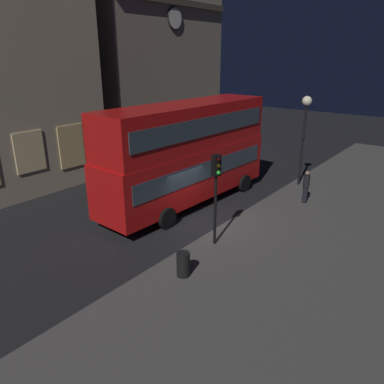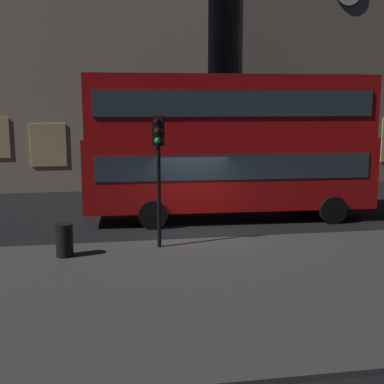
% 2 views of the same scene
% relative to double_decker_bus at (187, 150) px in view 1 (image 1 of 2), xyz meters
% --- Properties ---
extents(ground_plane, '(80.00, 80.00, 0.00)m').
position_rel_double_decker_bus_xyz_m(ground_plane, '(-1.64, -2.19, -2.98)').
color(ground_plane, black).
extents(sidewalk_slab, '(44.00, 8.50, 0.12)m').
position_rel_double_decker_bus_xyz_m(sidewalk_slab, '(-1.64, -7.40, -2.92)').
color(sidewalk_slab, '#423F3D').
rests_on(sidewalk_slab, ground).
extents(building_plain_facade, '(12.08, 8.75, 14.04)m').
position_rel_double_decker_bus_xyz_m(building_plain_facade, '(8.41, 11.98, 4.04)').
color(building_plain_facade, gray).
rests_on(building_plain_facade, ground).
extents(double_decker_bus, '(10.88, 3.25, 5.34)m').
position_rel_double_decker_bus_xyz_m(double_decker_bus, '(0.00, 0.00, 0.00)').
color(double_decker_bus, '#B20F0F').
rests_on(double_decker_bus, ground).
extents(traffic_light_near_kerb, '(0.38, 0.40, 3.86)m').
position_rel_double_decker_bus_xyz_m(traffic_light_near_kerb, '(-3.06, -3.96, -0.07)').
color(traffic_light_near_kerb, black).
rests_on(traffic_light_near_kerb, sidewalk_slab).
extents(street_lamp, '(0.55, 0.55, 5.30)m').
position_rel_double_decker_bus_xyz_m(street_lamp, '(6.38, -3.66, 1.21)').
color(street_lamp, black).
rests_on(street_lamp, sidewalk_slab).
extents(pedestrian, '(0.34, 0.34, 1.77)m').
position_rel_double_decker_bus_xyz_m(pedestrian, '(3.72, -5.12, -1.94)').
color(pedestrian, black).
rests_on(pedestrian, sidewalk_slab).
extents(litter_bin, '(0.48, 0.48, 0.92)m').
position_rel_double_decker_bus_xyz_m(litter_bin, '(-5.76, -4.45, -2.39)').
color(litter_bin, black).
rests_on(litter_bin, sidewalk_slab).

